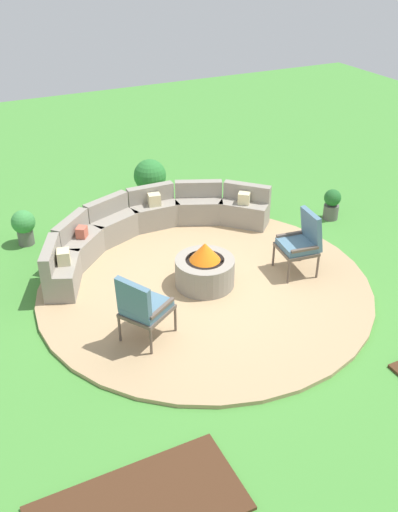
{
  "coord_description": "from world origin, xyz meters",
  "views": [
    {
      "loc": [
        -3.26,
        -6.44,
        4.84
      ],
      "look_at": [
        0.0,
        0.2,
        0.45
      ],
      "focal_mm": 39.66,
      "sensor_mm": 36.0,
      "label": 1
    }
  ],
  "objects_px": {
    "potted_plant_1": "(332,204)",
    "potted_plant_0": "(150,179)",
    "curved_stone_bench": "(145,226)",
    "fire_pit": "(205,269)",
    "potted_plant_2": "(24,225)",
    "lounge_chair_front_left": "(143,306)",
    "lounge_chair_front_right": "(302,241)"
  },
  "relations": [
    {
      "from": "lounge_chair_front_left",
      "to": "potted_plant_1",
      "type": "height_order",
      "value": "lounge_chair_front_left"
    },
    {
      "from": "potted_plant_0",
      "to": "lounge_chair_front_right",
      "type": "bearing_deg",
      "value": -73.16
    },
    {
      "from": "lounge_chair_front_left",
      "to": "potted_plant_0",
      "type": "height_order",
      "value": "lounge_chair_front_left"
    },
    {
      "from": "fire_pit",
      "to": "potted_plant_2",
      "type": "xyz_separation_m",
      "value": [
        -2.17,
        2.58,
        0.02
      ]
    },
    {
      "from": "fire_pit",
      "to": "potted_plant_1",
      "type": "distance_m",
      "value": 3.34
    },
    {
      "from": "potted_plant_1",
      "to": "lounge_chair_front_left",
      "type": "bearing_deg",
      "value": -157.32
    },
    {
      "from": "lounge_chair_front_left",
      "to": "potted_plant_2",
      "type": "bearing_deg",
      "value": 161.85
    },
    {
      "from": "fire_pit",
      "to": "potted_plant_1",
      "type": "height_order",
      "value": "fire_pit"
    },
    {
      "from": "fire_pit",
      "to": "lounge_chair_front_left",
      "type": "relative_size",
      "value": 0.88
    },
    {
      "from": "lounge_chair_front_right",
      "to": "potted_plant_2",
      "type": "bearing_deg",
      "value": 59.37
    },
    {
      "from": "potted_plant_0",
      "to": "curved_stone_bench",
      "type": "bearing_deg",
      "value": -114.66
    },
    {
      "from": "lounge_chair_front_left",
      "to": "potted_plant_1",
      "type": "relative_size",
      "value": 1.76
    },
    {
      "from": "potted_plant_0",
      "to": "fire_pit",
      "type": "bearing_deg",
      "value": -97.52
    },
    {
      "from": "potted_plant_0",
      "to": "potted_plant_1",
      "type": "distance_m",
      "value": 3.54
    },
    {
      "from": "potted_plant_1",
      "to": "potted_plant_2",
      "type": "xyz_separation_m",
      "value": [
        -5.35,
        1.54,
        0.05
      ]
    },
    {
      "from": "curved_stone_bench",
      "to": "potted_plant_2",
      "type": "bearing_deg",
      "value": 153.94
    },
    {
      "from": "lounge_chair_front_left",
      "to": "potted_plant_2",
      "type": "height_order",
      "value": "lounge_chair_front_left"
    },
    {
      "from": "fire_pit",
      "to": "lounge_chair_front_right",
      "type": "distance_m",
      "value": 1.57
    },
    {
      "from": "potted_plant_1",
      "to": "potted_plant_2",
      "type": "distance_m",
      "value": 5.57
    },
    {
      "from": "potted_plant_0",
      "to": "potted_plant_1",
      "type": "bearing_deg",
      "value": -39.04
    },
    {
      "from": "lounge_chair_front_right",
      "to": "potted_plant_2",
      "type": "distance_m",
      "value": 4.7
    },
    {
      "from": "potted_plant_1",
      "to": "potted_plant_0",
      "type": "bearing_deg",
      "value": 140.96
    },
    {
      "from": "potted_plant_1",
      "to": "potted_plant_2",
      "type": "bearing_deg",
      "value": 163.95
    },
    {
      "from": "fire_pit",
      "to": "lounge_chair_front_left",
      "type": "height_order",
      "value": "lounge_chair_front_left"
    },
    {
      "from": "potted_plant_1",
      "to": "lounge_chair_front_right",
      "type": "bearing_deg",
      "value": -140.68
    },
    {
      "from": "fire_pit",
      "to": "potted_plant_1",
      "type": "relative_size",
      "value": 1.54
    },
    {
      "from": "lounge_chair_front_right",
      "to": "potted_plant_0",
      "type": "bearing_deg",
      "value": 24.35
    },
    {
      "from": "curved_stone_bench",
      "to": "lounge_chair_front_left",
      "type": "relative_size",
      "value": 4.21
    },
    {
      "from": "fire_pit",
      "to": "curved_stone_bench",
      "type": "distance_m",
      "value": 1.7
    },
    {
      "from": "potted_plant_2",
      "to": "curved_stone_bench",
      "type": "bearing_deg",
      "value": -26.06
    },
    {
      "from": "lounge_chair_front_right",
      "to": "potted_plant_1",
      "type": "height_order",
      "value": "lounge_chair_front_right"
    },
    {
      "from": "potted_plant_2",
      "to": "fire_pit",
      "type": "bearing_deg",
      "value": -49.92
    }
  ]
}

